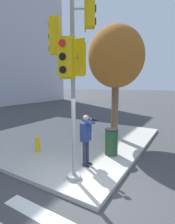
# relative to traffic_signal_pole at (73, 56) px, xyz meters

# --- Properties ---
(ground_plane) EXTENTS (160.00, 160.00, 0.00)m
(ground_plane) POSITION_rel_traffic_signal_pole_xyz_m (-0.24, -0.67, -3.62)
(ground_plane) COLOR #424244
(sidewalk_corner) EXTENTS (8.00, 8.00, 0.13)m
(sidewalk_corner) POSITION_rel_traffic_signal_pole_xyz_m (3.26, 2.83, -3.56)
(sidewalk_corner) COLOR #BCB7AD
(sidewalk_corner) RESTS_ON ground_plane
(traffic_signal_pole) EXTENTS (1.23, 1.16, 5.40)m
(traffic_signal_pole) POSITION_rel_traffic_signal_pole_xyz_m (0.00, 0.00, 0.00)
(traffic_signal_pole) COLOR #939399
(traffic_signal_pole) RESTS_ON sidewalk_corner
(person_photographer) EXTENTS (0.58, 0.54, 1.74)m
(person_photographer) POSITION_rel_traffic_signal_pole_xyz_m (0.94, 0.15, -2.45)
(person_photographer) COLOR black
(person_photographer) RESTS_ON sidewalk_corner
(street_tree) EXTENTS (2.72, 2.72, 5.55)m
(street_tree) POSITION_rel_traffic_signal_pole_xyz_m (4.39, 0.53, 0.52)
(street_tree) COLOR brown
(street_tree) RESTS_ON sidewalk_corner
(fire_hydrant) EXTENTS (0.20, 0.26, 0.64)m
(fire_hydrant) POSITION_rel_traffic_signal_pole_xyz_m (0.96, 2.51, -3.17)
(fire_hydrant) COLOR yellow
(fire_hydrant) RESTS_ON sidewalk_corner
(trash_bin) EXTENTS (0.52, 0.52, 1.04)m
(trash_bin) POSITION_rel_traffic_signal_pole_xyz_m (2.21, -0.23, -2.97)
(trash_bin) COLOR #234728
(trash_bin) RESTS_ON sidewalk_corner
(building_right) EXTENTS (15.85, 8.58, 22.17)m
(building_right) POSITION_rel_traffic_signal_pole_xyz_m (14.27, 22.09, 7.47)
(building_right) COLOR #BCBCC1
(building_right) RESTS_ON ground_plane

